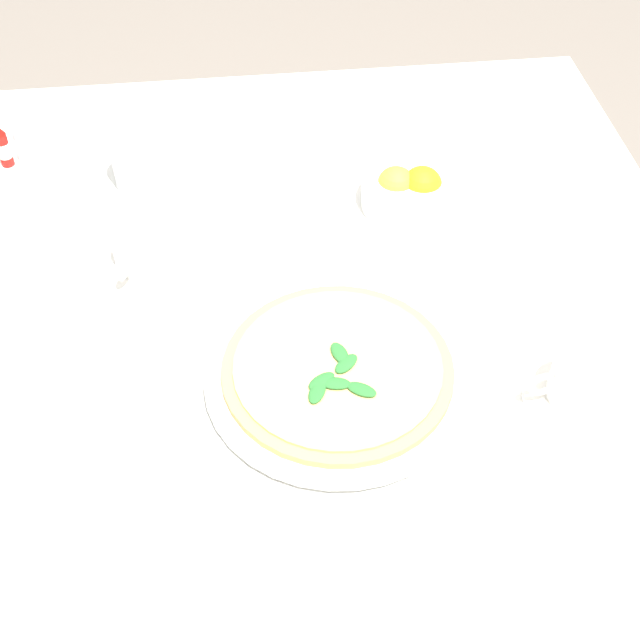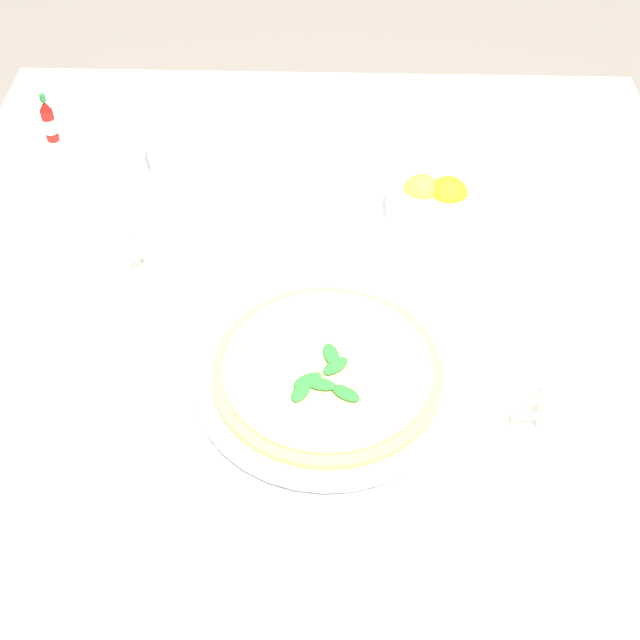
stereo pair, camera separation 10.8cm
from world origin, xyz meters
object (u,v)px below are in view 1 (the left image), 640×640
Objects in this scene: hot_sauce_bottle at (3,146)px; salt_shaker at (24,146)px; napkin_folded at (8,506)px; citrus_bowl at (412,191)px; water_glass_right_edge at (136,154)px; dinner_knife at (8,497)px; pizza at (338,369)px; pizza_plate at (337,376)px; coffee_cup_back_corner at (581,383)px; coffee_cup_near_right at (141,249)px.

salt_shaker is at bearing 19.65° from hot_sauce_bottle.
napkin_folded is 3.00× the size of hot_sauce_bottle.
water_glass_right_edge is at bearing 166.59° from citrus_bowl.
citrus_bowl reaches higher than dinner_knife.
napkin_folded is at bearing -82.35° from hot_sauce_bottle.
pizza is 1.45× the size of dinner_knife.
hot_sauce_bottle is (-0.21, 0.08, -0.02)m from water_glass_right_edge.
pizza_plate is 5.67× the size of salt_shaker.
napkin_folded is at bearing -173.07° from coffee_cup_back_corner.
pizza_plate is 3.84× the size of hot_sauce_bottle.
napkin_folded is (-0.12, -0.55, -0.05)m from water_glass_right_edge.
hot_sauce_bottle reaches higher than coffee_cup_back_corner.
water_glass_right_edge is 0.82× the size of citrus_bowl.
salt_shaker is (-0.19, 0.27, -0.00)m from coffee_cup_near_right.
coffee_cup_near_right is at bearing 150.28° from coffee_cup_back_corner.
pizza is at bearing -47.60° from hot_sauce_bottle.
napkin_folded is (-0.65, -0.08, -0.02)m from coffee_cup_back_corner.
hot_sauce_bottle is at bearing 132.40° from pizza.
pizza_plate is 0.28m from coffee_cup_back_corner.
pizza_plate is 0.49m from water_glass_right_edge.
pizza_plate is 2.59× the size of water_glass_right_edge.
coffee_cup_back_corner is 0.90m from salt_shaker.
hot_sauce_bottle is at bearing 79.40° from dinner_knife.
pizza_plate is at bearing 2.95° from napkin_folded.
coffee_cup_back_corner is 0.88× the size of citrus_bowl.
water_glass_right_edge reaches higher than salt_shaker.
citrus_bowl is 0.63m from hot_sauce_bottle.
napkin_folded reaches higher than pizza_plate.
citrus_bowl is at bearing -15.81° from hot_sauce_bottle.
citrus_bowl is 0.60m from salt_shaker.
coffee_cup_back_corner is 0.40m from citrus_bowl.
citrus_bowl reaches higher than pizza_plate.
coffee_cup_near_right is 1.06× the size of water_glass_right_edge.
coffee_cup_back_corner is 0.92m from hot_sauce_bottle.
dinner_knife is 3.39× the size of salt_shaker.
coffee_cup_back_corner is (0.28, -0.06, 0.00)m from pizza.
hot_sauce_bottle is at bearing 159.77° from water_glass_right_edge.
citrus_bowl is (0.40, -0.09, -0.03)m from water_glass_right_edge.
hot_sauce_bottle reaches higher than napkin_folded.
pizza_plate is 0.36m from citrus_bowl.
coffee_cup_near_right is 0.52× the size of napkin_folded.
citrus_bowl is (0.15, 0.32, 0.00)m from pizza.
water_glass_right_edge is 0.41m from citrus_bowl.
coffee_cup_near_right reaches higher than coffee_cup_back_corner.
coffee_cup_near_right is at bearing 135.04° from pizza_plate.
pizza_plate is at bearing 1.81° from dinner_knife.
citrus_bowl is at bearing 24.18° from napkin_folded.
salt_shaker is at bearing 125.00° from coffee_cup_near_right.
hot_sauce_bottle is at bearing 164.19° from citrus_bowl.
pizza is 3.33× the size of hot_sauce_bottle.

